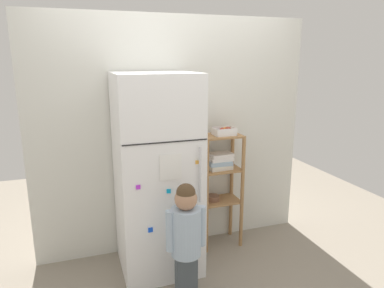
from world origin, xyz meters
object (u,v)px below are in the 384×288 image
object	(u,v)px
child_standing	(186,232)
pantry_shelf_unit	(220,175)
fruit_bin	(225,131)
refrigerator	(157,175)

from	to	relation	value
child_standing	pantry_shelf_unit	world-z (taller)	pantry_shelf_unit
fruit_bin	pantry_shelf_unit	bearing A→B (deg)	157.22
refrigerator	pantry_shelf_unit	world-z (taller)	refrigerator
refrigerator	child_standing	xyz separation A→B (m)	(0.09, -0.54, -0.29)
refrigerator	pantry_shelf_unit	distance (m)	0.71
pantry_shelf_unit	fruit_bin	xyz separation A→B (m)	(0.04, -0.02, 0.45)
child_standing	fruit_bin	xyz separation A→B (m)	(0.62, 0.71, 0.59)
refrigerator	fruit_bin	world-z (taller)	refrigerator
refrigerator	child_standing	distance (m)	0.62
pantry_shelf_unit	fruit_bin	distance (m)	0.45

